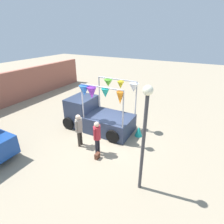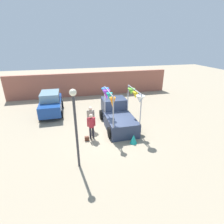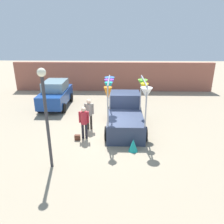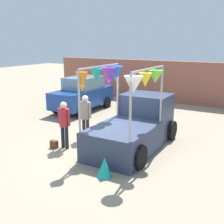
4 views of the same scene
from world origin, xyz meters
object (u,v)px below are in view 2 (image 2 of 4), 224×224
Objects in this scene: person_customer at (91,124)px; handbag at (87,139)px; folded_kite_bundle_teal at (134,139)px; vendor_truck at (117,114)px; parked_car at (51,103)px; person_vendor at (91,116)px; street_lamp at (75,119)px.

person_customer is 0.99m from handbag.
vendor_truck is at bearing 96.88° from folded_kite_bundle_teal.
parked_car reaches higher than person_customer.
handbag is at bearing -145.50° from vendor_truck.
parked_car is 2.32× the size of person_customer.
parked_car is 8.21m from folded_kite_bundle_teal.
person_vendor is 2.96× the size of folded_kite_bundle_teal.
handbag is at bearing 159.79° from folded_kite_bundle_teal.
folded_kite_bundle_teal is (3.44, 1.31, -2.34)m from street_lamp.
parked_car is 0.99× the size of street_lamp.
person_customer is at bearing 68.39° from street_lamp.
person_customer is 6.16× the size of handbag.
folded_kite_bundle_teal is at bearing -26.72° from person_customer.
person_vendor reaches higher than handbag.
handbag is 2.97m from folded_kite_bundle_teal.
person_vendor is (0.12, 1.15, 0.04)m from person_customer.
person_customer is (-2.10, -1.49, 0.15)m from vendor_truck.
person_customer is 0.43× the size of street_lamp.
parked_car is 5.78m from person_customer.
parked_car reaches higher than handbag.
person_customer is 1.16m from person_vendor.
street_lamp is at bearing -105.65° from handbag.
street_lamp is (-3.11, -4.02, 1.74)m from vendor_truck.
handbag is (-0.47, -1.35, -0.94)m from person_vendor.
street_lamp is (-0.65, -2.33, 2.50)m from handbag.
person_customer is (2.82, -5.05, 0.10)m from parked_car.
person_customer reaches higher than handbag.
vendor_truck is at bearing 52.30° from street_lamp.
parked_car is at bearing 129.89° from folded_kite_bundle_teal.
parked_car is at bearing 144.07° from vendor_truck.
person_vendor is at bearing 134.22° from folded_kite_bundle_teal.
street_lamp reaches higher than person_customer.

